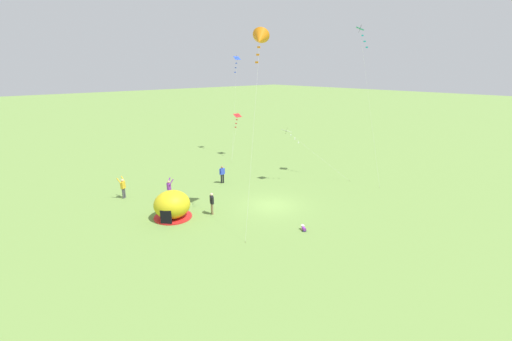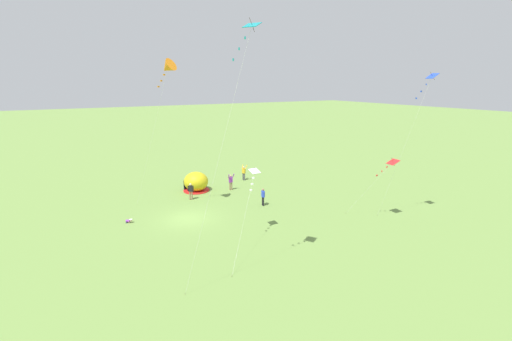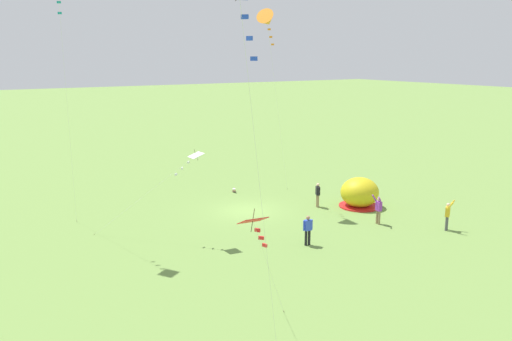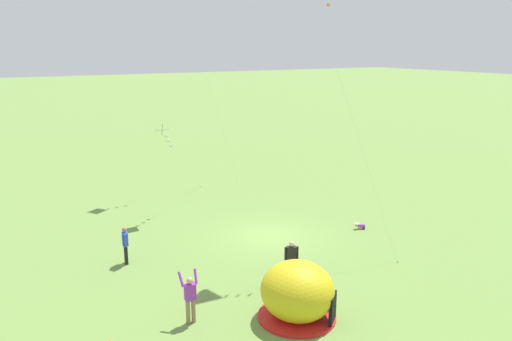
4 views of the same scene
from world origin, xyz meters
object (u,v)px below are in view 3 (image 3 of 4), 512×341
object	(u,v)px
popup_tent	(360,193)
person_arms_raised	(378,209)
person_far_back	(318,194)
kite_blue	(243,14)
kite_orange	(267,20)
person_near_tent	(308,229)
person_strolling	(448,214)
kite_white	(191,160)
toddler_crawling	(234,190)
kite_red	(255,225)

from	to	relation	value
popup_tent	person_arms_raised	distance (m)	3.78
person_far_back	person_arms_raised	bearing A→B (deg)	101.00
kite_blue	person_far_back	bearing A→B (deg)	-134.68
kite_orange	person_far_back	bearing A→B (deg)	139.71
popup_tent	person_near_tent	world-z (taller)	popup_tent
popup_tent	person_strolling	xyz separation A→B (m)	(-1.13, 6.45, 0.00)
person_strolling	kite_white	distance (m)	15.78
kite_blue	person_arms_raised	bearing A→B (deg)	-147.69
popup_tent	toddler_crawling	xyz separation A→B (m)	(5.64, -7.98, -0.82)
person_far_back	kite_red	bearing A→B (deg)	44.74
kite_white	person_far_back	bearing A→B (deg)	-171.42
person_near_tent	kite_white	size ratio (longest dim) A/B	0.32
person_strolling	popup_tent	bearing A→B (deg)	-80.07
toddler_crawling	person_arms_raised	bearing A→B (deg)	109.50
person_near_tent	kite_blue	bearing A→B (deg)	44.23
person_far_back	person_near_tent	xyz separation A→B (m)	(5.04, 5.46, 0.00)
toddler_crawling	person_near_tent	xyz separation A→B (m)	(1.96, 11.96, 0.79)
popup_tent	kite_orange	world-z (taller)	kite_orange
kite_red	kite_orange	size ratio (longest dim) A/B	0.41
person_near_tent	kite_blue	size ratio (longest dim) A/B	0.14
popup_tent	toddler_crawling	size ratio (longest dim) A/B	5.18
person_far_back	person_near_tent	world-z (taller)	same
kite_white	toddler_crawling	bearing A→B (deg)	-131.67
person_arms_raised	kite_red	xyz separation A→B (m)	(14.05, 8.09, 3.86)
person_strolling	kite_blue	size ratio (longest dim) A/B	0.15
person_strolling	kite_red	world-z (taller)	kite_red
person_near_tent	kite_red	distance (m)	11.69
popup_tent	kite_white	bearing A→B (deg)	0.34
toddler_crawling	kite_red	bearing A→B (deg)	62.81
popup_tent	person_far_back	bearing A→B (deg)	-29.92
kite_red	kite_white	bearing A→B (deg)	-103.97
popup_tent	person_near_tent	size ratio (longest dim) A/B	1.63
kite_orange	kite_red	bearing A→B (deg)	56.03
person_far_back	kite_blue	bearing A→B (deg)	45.32
person_arms_raised	kite_orange	xyz separation A→B (m)	(3.72, -7.24, 11.65)
toddler_crawling	kite_orange	xyz separation A→B (m)	(-0.32, 4.16, 12.47)
person_arms_raised	kite_red	size ratio (longest dim) A/B	0.35
toddler_crawling	person_near_tent	world-z (taller)	person_near_tent
person_near_tent	kite_white	world-z (taller)	kite_white
kite_white	kite_blue	size ratio (longest dim) A/B	0.44
person_arms_raised	kite_red	bearing A→B (deg)	29.94
popup_tent	person_arms_raised	bearing A→B (deg)	64.83
kite_orange	kite_blue	distance (m)	20.70
person_far_back	person_arms_raised	world-z (taller)	person_arms_raised
toddler_crawling	kite_white	xyz separation A→B (m)	(7.17, 8.05, 4.58)
toddler_crawling	person_far_back	xyz separation A→B (m)	(-3.09, 6.51, 0.79)
person_near_tent	kite_white	distance (m)	7.54
person_strolling	person_arms_raised	size ratio (longest dim) A/B	1.00
person_near_tent	popup_tent	bearing A→B (deg)	-152.33
popup_tent	kite_red	world-z (taller)	kite_red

